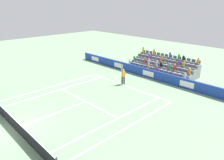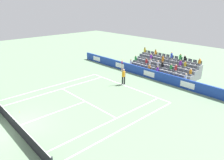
% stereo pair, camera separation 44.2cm
% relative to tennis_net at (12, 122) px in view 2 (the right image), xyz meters
% --- Properties ---
extents(ground_plane, '(80.00, 80.00, 0.00)m').
position_rel_tennis_net_xyz_m(ground_plane, '(0.00, 0.00, -0.49)').
color(ground_plane, gray).
extents(line_baseline, '(10.97, 0.10, 0.01)m').
position_rel_tennis_net_xyz_m(line_baseline, '(0.00, -11.89, -0.49)').
color(line_baseline, white).
rests_on(line_baseline, ground).
extents(line_service, '(8.23, 0.10, 0.01)m').
position_rel_tennis_net_xyz_m(line_service, '(0.00, -6.40, -0.49)').
color(line_service, white).
rests_on(line_service, ground).
extents(line_centre_service, '(0.10, 6.40, 0.01)m').
position_rel_tennis_net_xyz_m(line_centre_service, '(0.00, -3.20, -0.49)').
color(line_centre_service, white).
rests_on(line_centre_service, ground).
extents(line_singles_sideline_left, '(0.10, 11.89, 0.01)m').
position_rel_tennis_net_xyz_m(line_singles_sideline_left, '(4.12, -5.95, -0.49)').
color(line_singles_sideline_left, white).
rests_on(line_singles_sideline_left, ground).
extents(line_singles_sideline_right, '(0.10, 11.89, 0.01)m').
position_rel_tennis_net_xyz_m(line_singles_sideline_right, '(-4.12, -5.95, -0.49)').
color(line_singles_sideline_right, white).
rests_on(line_singles_sideline_right, ground).
extents(line_doubles_sideline_left, '(0.10, 11.89, 0.01)m').
position_rel_tennis_net_xyz_m(line_doubles_sideline_left, '(5.49, -5.95, -0.49)').
color(line_doubles_sideline_left, white).
rests_on(line_doubles_sideline_left, ground).
extents(line_doubles_sideline_right, '(0.10, 11.89, 0.01)m').
position_rel_tennis_net_xyz_m(line_doubles_sideline_right, '(-5.49, -5.95, -0.49)').
color(line_doubles_sideline_right, white).
rests_on(line_doubles_sideline_right, ground).
extents(line_centre_mark, '(0.10, 0.20, 0.01)m').
position_rel_tennis_net_xyz_m(line_centre_mark, '(0.00, -11.79, -0.49)').
color(line_centre_mark, white).
rests_on(line_centre_mark, ground).
extents(sponsor_barrier, '(24.66, 0.22, 1.08)m').
position_rel_tennis_net_xyz_m(sponsor_barrier, '(0.00, -15.83, 0.05)').
color(sponsor_barrier, '#193899').
rests_on(sponsor_barrier, ground).
extents(tennis_net, '(11.97, 0.10, 1.07)m').
position_rel_tennis_net_xyz_m(tennis_net, '(0.00, 0.00, 0.00)').
color(tennis_net, '#33383D').
rests_on(tennis_net, ground).
extents(tennis_player, '(0.54, 0.42, 2.85)m').
position_rel_tennis_net_xyz_m(tennis_player, '(0.62, -12.01, 0.50)').
color(tennis_player, black).
rests_on(tennis_player, ground).
extents(stadium_stand, '(8.68, 3.80, 2.62)m').
position_rel_tennis_net_xyz_m(stadium_stand, '(-0.00, -18.76, 0.20)').
color(stadium_stand, gray).
rests_on(stadium_stand, ground).
extents(loose_tennis_ball, '(0.07, 0.07, 0.07)m').
position_rel_tennis_net_xyz_m(loose_tennis_ball, '(2.01, -1.19, -0.46)').
color(loose_tennis_ball, '#D1E533').
rests_on(loose_tennis_ball, ground).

